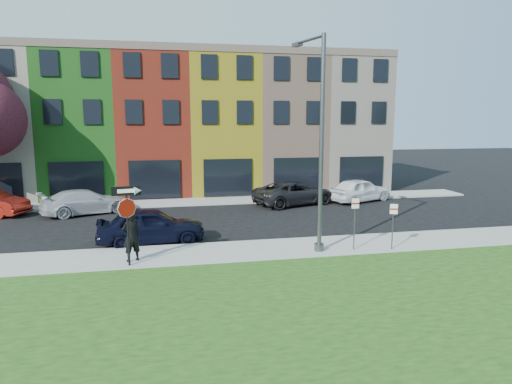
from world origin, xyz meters
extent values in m
plane|color=black|center=(0.00, 0.00, 0.00)|extent=(120.00, 120.00, 0.00)
cube|color=gray|center=(2.00, 3.00, 0.06)|extent=(40.00, 3.00, 0.12)
cube|color=gray|center=(-3.00, 15.00, 0.06)|extent=(40.00, 2.40, 0.12)
cube|color=beige|center=(-15.00, 21.20, 5.00)|extent=(5.00, 10.00, 10.00)
cube|color=#2C8023|center=(-10.00, 21.20, 5.00)|extent=(5.00, 10.00, 10.00)
cube|color=#A62E1B|center=(-5.00, 21.20, 5.00)|extent=(5.00, 10.00, 10.00)
cube|color=yellow|center=(0.00, 21.20, 5.00)|extent=(5.00, 10.00, 10.00)
cube|color=#A37F69|center=(5.00, 21.20, 5.00)|extent=(5.00, 10.00, 10.00)
cube|color=beige|center=(10.00, 21.20, 5.00)|extent=(5.00, 10.00, 10.00)
cube|color=black|center=(-2.50, 16.14, 1.50)|extent=(30.00, 0.12, 2.60)
cylinder|color=black|center=(-5.80, 1.90, 1.59)|extent=(0.08, 0.08, 2.94)
cylinder|color=silver|center=(-5.80, 1.88, 2.32)|extent=(0.76, 0.14, 0.76)
cylinder|color=maroon|center=(-5.80, 1.85, 2.32)|extent=(0.72, 0.13, 0.72)
cube|color=black|center=(-5.80, 1.88, 2.97)|extent=(1.04, 0.20, 0.34)
cube|color=silver|center=(-5.80, 1.85, 2.97)|extent=(0.66, 0.12, 0.14)
imported|color=black|center=(-5.72, 2.43, 1.11)|extent=(1.07, 1.00, 1.98)
imported|color=black|center=(-5.05, 5.35, 0.81)|extent=(2.56, 5.02, 1.62)
imported|color=#B2B2B7|center=(-8.98, 12.65, 0.73)|extent=(5.72, 6.52, 1.46)
imported|color=black|center=(3.92, 13.07, 0.77)|extent=(6.03, 7.14, 1.54)
imported|color=white|center=(8.58, 13.19, 0.79)|extent=(5.33, 6.05, 1.59)
cylinder|color=#494C4F|center=(1.86, 2.31, 4.50)|extent=(0.18, 0.18, 8.76)
cylinder|color=#494C4F|center=(1.86, 2.31, 0.27)|extent=(0.40, 0.40, 0.30)
cylinder|color=#494C4F|center=(1.64, 3.28, 8.78)|extent=(0.56, 1.98, 0.12)
cube|color=#494C4F|center=(1.40, 4.36, 8.73)|extent=(0.36, 0.59, 0.16)
cylinder|color=#494C4F|center=(3.35, 2.17, 1.27)|extent=(0.05, 0.05, 2.31)
cube|color=silver|center=(3.35, 2.14, 2.11)|extent=(0.32, 0.02, 0.42)
cube|color=maroon|center=(3.35, 2.12, 2.11)|extent=(0.32, 0.01, 0.06)
cylinder|color=#494C4F|center=(4.95, 1.90, 1.13)|extent=(0.05, 0.05, 2.02)
cube|color=silver|center=(4.95, 1.87, 1.86)|extent=(0.31, 0.12, 0.42)
cube|color=maroon|center=(4.95, 1.85, 1.86)|extent=(0.31, 0.11, 0.06)
camera|label=1|loc=(-4.44, -15.24, 5.62)|focal=32.00mm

